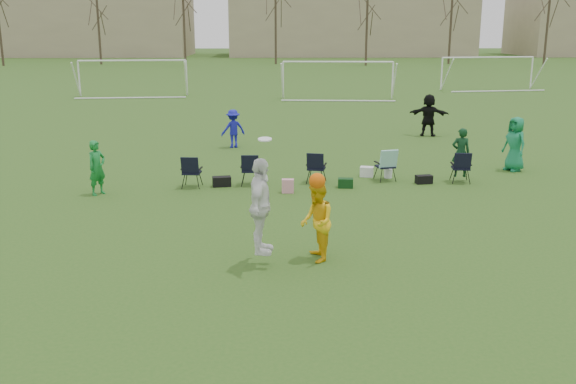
{
  "coord_description": "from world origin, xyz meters",
  "views": [
    {
      "loc": [
        -0.25,
        -11.15,
        4.72
      ],
      "look_at": [
        0.04,
        2.2,
        1.25
      ],
      "focal_mm": 40.0,
      "sensor_mm": 36.0,
      "label": 1
    }
  ],
  "objects_px": {
    "fielder_blue": "(233,129)",
    "goal_mid": "(338,69)",
    "fielder_green_near": "(97,168)",
    "center_contest": "(287,213)",
    "fielder_black": "(429,115)",
    "goal_left": "(133,68)",
    "goal_right": "(488,64)",
    "fielder_green_far": "(515,144)"
  },
  "relations": [
    {
      "from": "fielder_blue",
      "to": "fielder_black",
      "type": "bearing_deg",
      "value": 172.55
    },
    {
      "from": "fielder_green_near",
      "to": "goal_left",
      "type": "bearing_deg",
      "value": 45.08
    },
    {
      "from": "fielder_green_near",
      "to": "goal_mid",
      "type": "relative_size",
      "value": 0.21
    },
    {
      "from": "fielder_blue",
      "to": "goal_right",
      "type": "xyz_separation_m",
      "value": [
        17.88,
        23.85,
        1.17
      ]
    },
    {
      "from": "fielder_blue",
      "to": "goal_mid",
      "type": "xyz_separation_m",
      "value": [
        5.88,
        17.85,
        1.17
      ]
    },
    {
      "from": "fielder_green_far",
      "to": "fielder_green_near",
      "type": "bearing_deg",
      "value": -102.94
    },
    {
      "from": "fielder_green_far",
      "to": "center_contest",
      "type": "height_order",
      "value": "center_contest"
    },
    {
      "from": "fielder_black",
      "to": "goal_mid",
      "type": "height_order",
      "value": "goal_mid"
    },
    {
      "from": "fielder_green_near",
      "to": "fielder_green_far",
      "type": "distance_m",
      "value": 13.41
    },
    {
      "from": "goal_mid",
      "to": "goal_right",
      "type": "xyz_separation_m",
      "value": [
        12.0,
        6.0,
        0.0
      ]
    },
    {
      "from": "fielder_blue",
      "to": "goal_right",
      "type": "relative_size",
      "value": 0.21
    },
    {
      "from": "fielder_black",
      "to": "goal_mid",
      "type": "relative_size",
      "value": 0.25
    },
    {
      "from": "fielder_green_near",
      "to": "fielder_blue",
      "type": "relative_size",
      "value": 1.04
    },
    {
      "from": "fielder_green_near",
      "to": "center_contest",
      "type": "distance_m",
      "value": 7.78
    },
    {
      "from": "center_contest",
      "to": "goal_right",
      "type": "xyz_separation_m",
      "value": [
        16.01,
        36.81,
        0.84
      ]
    },
    {
      "from": "fielder_green_far",
      "to": "goal_mid",
      "type": "bearing_deg",
      "value": 164.28
    },
    {
      "from": "fielder_green_near",
      "to": "center_contest",
      "type": "height_order",
      "value": "center_contest"
    },
    {
      "from": "goal_left",
      "to": "goal_mid",
      "type": "relative_size",
      "value": 1.0
    },
    {
      "from": "fielder_green_near",
      "to": "goal_right",
      "type": "distance_m",
      "value": 37.76
    },
    {
      "from": "fielder_black",
      "to": "center_contest",
      "type": "relative_size",
      "value": 0.7
    },
    {
      "from": "fielder_blue",
      "to": "goal_left",
      "type": "relative_size",
      "value": 0.21
    },
    {
      "from": "fielder_black",
      "to": "goal_left",
      "type": "distance_m",
      "value": 23.91
    },
    {
      "from": "fielder_green_far",
      "to": "goal_left",
      "type": "xyz_separation_m",
      "value": [
        -17.77,
        24.26,
        1.02
      ]
    },
    {
      "from": "center_contest",
      "to": "goal_left",
      "type": "xyz_separation_m",
      "value": [
        -9.99,
        32.81,
        0.84
      ]
    },
    {
      "from": "fielder_green_far",
      "to": "goal_right",
      "type": "height_order",
      "value": "goal_right"
    },
    {
      "from": "fielder_blue",
      "to": "goal_mid",
      "type": "distance_m",
      "value": 18.83
    },
    {
      "from": "fielder_green_far",
      "to": "goal_left",
      "type": "distance_m",
      "value": 30.09
    },
    {
      "from": "fielder_black",
      "to": "goal_right",
      "type": "relative_size",
      "value": 0.25
    },
    {
      "from": "fielder_green_far",
      "to": "goal_right",
      "type": "bearing_deg",
      "value": 138.43
    },
    {
      "from": "center_contest",
      "to": "fielder_blue",
      "type": "bearing_deg",
      "value": 98.22
    },
    {
      "from": "goal_left",
      "to": "goal_right",
      "type": "bearing_deg",
      "value": 3.75
    },
    {
      "from": "goal_right",
      "to": "goal_left",
      "type": "bearing_deg",
      "value": -179.25
    },
    {
      "from": "center_contest",
      "to": "goal_mid",
      "type": "bearing_deg",
      "value": 82.58
    },
    {
      "from": "fielder_green_near",
      "to": "goal_left",
      "type": "xyz_separation_m",
      "value": [
        -4.67,
        27.14,
        1.14
      ]
    },
    {
      "from": "goal_left",
      "to": "fielder_black",
      "type": "bearing_deg",
      "value": -51.21
    },
    {
      "from": "fielder_green_near",
      "to": "fielder_black",
      "type": "xyz_separation_m",
      "value": [
        11.86,
        9.9,
        0.13
      ]
    },
    {
      "from": "fielder_green_far",
      "to": "goal_mid",
      "type": "relative_size",
      "value": 0.24
    },
    {
      "from": "fielder_green_near",
      "to": "center_contest",
      "type": "bearing_deg",
      "value": -101.53
    },
    {
      "from": "fielder_green_far",
      "to": "center_contest",
      "type": "relative_size",
      "value": 0.68
    },
    {
      "from": "fielder_green_near",
      "to": "goal_right",
      "type": "xyz_separation_m",
      "value": [
        21.33,
        31.14,
        1.14
      ]
    },
    {
      "from": "fielder_green_near",
      "to": "goal_left",
      "type": "relative_size",
      "value": 0.21
    },
    {
      "from": "fielder_green_far",
      "to": "fielder_black",
      "type": "distance_m",
      "value": 7.12
    }
  ]
}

